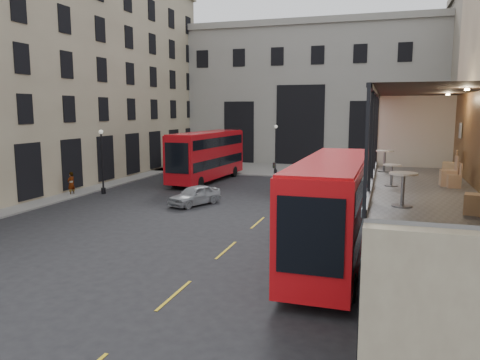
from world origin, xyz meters
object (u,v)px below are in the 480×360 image
(car_b, at_px, (291,186))
(bicycle, at_px, (300,197))
(pedestrian_c, at_px, (303,166))
(cafe_chair_c, at_px, (449,177))
(cafe_chair_d, at_px, (450,168))
(traffic_light_far, at_px, (176,155))
(bus_near, at_px, (332,205))
(car_a, at_px, (195,195))
(car_c, at_px, (181,174))
(bus_far, at_px, (207,154))
(cafe_table_near, at_px, (403,184))
(cafe_chair_a, at_px, (475,203))
(cafe_table_far, at_px, (385,158))
(cafe_table_mid, at_px, (392,172))
(cafe_chair_b, at_px, (454,180))
(street_lamp_a, at_px, (102,165))
(pedestrian_e, at_px, (71,184))
(traffic_light_near, at_px, (274,185))
(pedestrian_d, at_px, (383,172))
(pedestrian_b, at_px, (235,161))
(pedestrian_a, at_px, (182,163))
(cyclist, at_px, (282,200))
(street_lamp_b, at_px, (276,152))

(car_b, height_order, bicycle, car_b)
(pedestrian_c, distance_m, cafe_chair_c, 36.63)
(cafe_chair_c, relative_size, cafe_chair_d, 1.01)
(traffic_light_far, height_order, cafe_chair_c, cafe_chair_c)
(bus_near, relative_size, car_a, 2.81)
(car_c, bearing_deg, bus_far, -176.51)
(cafe_table_near, bearing_deg, bus_far, 119.22)
(cafe_table_near, distance_m, cafe_chair_a, 1.63)
(cafe_chair_a, bearing_deg, bus_far, 121.03)
(car_a, bearing_deg, cafe_chair_c, -23.05)
(bicycle, relative_size, cafe_table_far, 2.10)
(cafe_table_mid, xyz_separation_m, cafe_chair_b, (1.80, 0.23, -0.22))
(street_lamp_a, height_order, pedestrian_e, street_lamp_a)
(pedestrian_e, relative_size, cafe_chair_b, 2.56)
(car_b, distance_m, bicycle, 3.07)
(bicycle, distance_m, cafe_chair_a, 24.75)
(traffic_light_near, xyz_separation_m, pedestrian_d, (6.22, 20.26, -1.52))
(car_a, relative_size, pedestrian_d, 2.36)
(pedestrian_b, relative_size, cafe_chair_d, 2.10)
(traffic_light_near, bearing_deg, cafe_chair_b, -55.08)
(cafe_table_mid, relative_size, cafe_table_far, 0.83)
(pedestrian_a, bearing_deg, bus_near, -40.67)
(pedestrian_b, relative_size, cafe_table_near, 2.35)
(pedestrian_b, distance_m, cafe_table_far, 37.61)
(traffic_light_far, bearing_deg, bicycle, -31.80)
(pedestrian_c, bearing_deg, cyclist, 55.84)
(cafe_chair_b, bearing_deg, car_c, 128.81)
(pedestrian_a, height_order, cafe_chair_c, cafe_chair_c)
(traffic_light_near, bearing_deg, cafe_table_far, -53.98)
(car_c, bearing_deg, cafe_table_near, 108.18)
(bus_near, relative_size, car_b, 2.43)
(traffic_light_near, distance_m, cafe_chair_b, 14.87)
(car_b, distance_m, cafe_chair_a, 27.68)
(car_b, height_order, cafe_chair_a, cafe_chair_a)
(pedestrian_b, relative_size, cafe_chair_b, 2.59)
(car_c, height_order, cafe_chair_a, cafe_chair_a)
(street_lamp_b, distance_m, cafe_chair_d, 34.26)
(street_lamp_a, distance_m, pedestrian_d, 26.45)
(cafe_chair_d, bearing_deg, pedestrian_d, 94.59)
(car_b, height_order, cafe_chair_c, cafe_chair_c)
(traffic_light_far, bearing_deg, cafe_chair_a, -54.94)
(pedestrian_e, bearing_deg, traffic_light_far, 171.05)
(bus_far, height_order, cafe_table_near, cafe_table_near)
(car_a, height_order, pedestrian_c, pedestrian_c)
(cafe_chair_a, bearing_deg, cafe_chair_b, 89.56)
(traffic_light_near, height_order, cafe_table_near, cafe_table_near)
(street_lamp_a, xyz_separation_m, pedestrian_a, (0.05, 15.72, -1.52))
(car_a, bearing_deg, car_b, 67.76)
(street_lamp_b, height_order, cafe_table_near, cafe_table_near)
(street_lamp_a, bearing_deg, traffic_light_far, 78.69)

